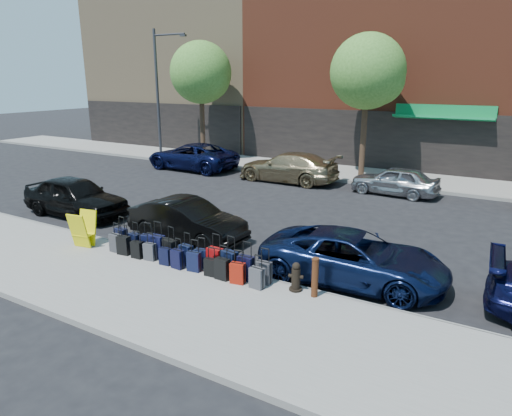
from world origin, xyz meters
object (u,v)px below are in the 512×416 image
Objects in this scene: tree_center at (370,74)px; car_near_2 at (354,258)px; car_near_1 at (187,220)px; car_far_0 at (192,156)px; display_rack at (83,230)px; suitcase_front_5 at (186,255)px; streetlight at (159,87)px; car_far_2 at (395,181)px; fire_hydrant at (296,277)px; bollard at (315,277)px; tree_left at (203,74)px; car_far_1 at (288,167)px; car_near_0 at (75,196)px.

car_near_2 is (3.71, -12.73, -4.74)m from tree_center.
car_near_1 is 0.74× the size of car_far_0.
suitcase_front_5 is at bearing -2.65° from display_rack.
streetlight is 2.04× the size of car_far_2.
streetlight is 21.32m from car_near_2.
car_near_1 is at bearing 38.63° from display_rack.
tree_center is 9.90× the size of fire_hydrant.
car_far_2 is (-0.98, 11.56, 0.01)m from bollard.
streetlight is at bearing -114.41° from car_far_0.
fire_hydrant is (13.26, -14.24, -4.92)m from tree_left.
tree_left is 1.49× the size of car_near_2.
streetlight reaches higher than display_rack.
car_far_1 is (-2.58, 11.60, 0.32)m from suitcase_front_5.
car_near_1 is (-5.40, 1.95, 0.02)m from bollard.
car_near_0 is (5.82, -11.67, -3.89)m from streetlight.
car_near_0 is (-7.02, 1.97, 0.33)m from suitcase_front_5.
car_near_2 is at bearing 44.95° from fire_hydrant.
car_near_1 reaches higher than suitcase_front_5.
car_near_2 is (4.31, 1.61, 0.23)m from suitcase_front_5.
bollard is 11.60m from car_far_2.
car_far_0 is (-13.24, 10.12, 0.10)m from car_near_2.
car_far_2 reaches higher than suitcase_front_5.
car_near_2 is at bearing -35.04° from streetlight.
car_far_1 reaches higher than car_near_1.
tree_left is 20.07m from fire_hydrant.
car_far_0 is at bearing -164.70° from tree_center.
tree_left is 16.72m from display_rack.
display_rack is at bearing 101.02° from car_near_2.
car_near_2 reaches higher than display_rack.
car_far_0 reaches higher than bollard.
car_near_2 is at bearing -73.75° from tree_center.
car_near_0 reaches higher than car_far_1.
streetlight is at bearing 26.58° from car_near_0.
car_far_0 is (-12.81, 11.71, 0.11)m from bollard.
bollard is at bearing 7.15° from suitcase_front_5.
suitcase_front_5 is (12.84, -13.64, -4.22)m from streetlight.
car_far_2 is (-1.40, 9.97, -0.01)m from car_near_2.
car_near_1 reaches higher than car_far_2.
suitcase_front_5 is 0.23× the size of car_near_1.
streetlight reaches higher than fire_hydrant.
fire_hydrant is 0.13× the size of car_far_0.
suitcase_front_5 is 11.95m from car_far_2.
fire_hydrant is 0.67× the size of display_rack.
car_near_0 is at bearing 171.13° from suitcase_front_5.
bollard is (3.29, -14.32, -4.75)m from tree_center.
fire_hydrant is 0.57m from bollard.
display_rack is at bearing -5.02° from car_far_1.
tree_left is 3.11m from streetlight.
tree_left reaches higher than fire_hydrant.
streetlight reaches higher than car_near_2.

